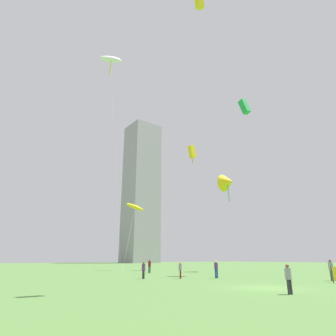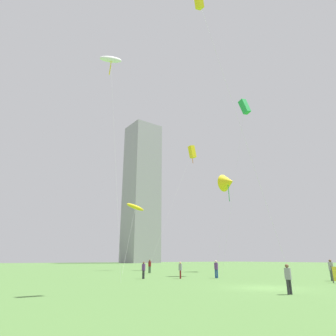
{
  "view_description": "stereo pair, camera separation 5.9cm",
  "coord_description": "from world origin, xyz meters",
  "views": [
    {
      "loc": [
        -16.91,
        -13.83,
        1.86
      ],
      "look_at": [
        0.45,
        12.65,
        11.77
      ],
      "focal_mm": 31.06,
      "sensor_mm": 36.0,
      "label": 1
    },
    {
      "loc": [
        -16.86,
        -13.87,
        1.86
      ],
      "look_at": [
        0.45,
        12.65,
        11.77
      ],
      "focal_mm": 31.06,
      "sensor_mm": 36.0,
      "label": 2
    }
  ],
  "objects": [
    {
      "name": "kite_flying_3",
      "position": [
        16.08,
        28.0,
        21.74
      ],
      "size": [
        11.65,
        3.0,
        23.05
      ],
      "color": "silver",
      "rests_on": "ground"
    },
    {
      "name": "distant_highrise_0",
      "position": [
        49.73,
        112.39,
        34.54
      ],
      "size": [
        15.38,
        14.83,
        69.08
      ],
      "primitive_type": "cube",
      "rotation": [
        0.0,
        0.0,
        0.06
      ],
      "color": "#939399",
      "rests_on": "ground"
    },
    {
      "name": "person_standing_3",
      "position": [
        0.73,
        10.86,
        0.91
      ],
      "size": [
        0.35,
        0.35,
        1.58
      ],
      "rotation": [
        0.0,
        0.0,
        4.2
      ],
      "color": "maroon",
      "rests_on": "ground"
    },
    {
      "name": "person_standing_2",
      "position": [
        4.21,
        9.48,
        0.98
      ],
      "size": [
        0.38,
        0.38,
        1.7
      ],
      "rotation": [
        0.0,
        0.0,
        2.2
      ],
      "color": "#1E478C",
      "rests_on": "ground"
    },
    {
      "name": "kite_flying_0",
      "position": [
        -4.7,
        0.16,
        21.76
      ],
      "size": [
        4.7,
        3.02,
        22.59
      ],
      "color": "silver",
      "rests_on": "ground"
    },
    {
      "name": "person_standing_1",
      "position": [
        -1.94,
        -3.16,
        0.91
      ],
      "size": [
        0.35,
        0.35,
        1.58
      ],
      "rotation": [
        0.0,
        0.0,
        6.1
      ],
      "color": "#2D2D33",
      "rests_on": "ground"
    },
    {
      "name": "person_standing_4",
      "position": [
        10.2,
        1.04,
        1.04
      ],
      "size": [
        0.4,
        0.4,
        1.8
      ],
      "rotation": [
        0.0,
        0.0,
        4.78
      ],
      "color": "#3F593F",
      "rests_on": "ground"
    },
    {
      "name": "kite_flying_2",
      "position": [
        -7.0,
        13.27,
        23.72
      ],
      "size": [
        2.87,
        4.24,
        24.49
      ],
      "color": "silver",
      "rests_on": "ground"
    },
    {
      "name": "kite_flying_5",
      "position": [
        11.82,
        10.53,
        22.12
      ],
      "size": [
        5.05,
        2.27,
        23.32
      ],
      "color": "silver",
      "rests_on": "ground"
    },
    {
      "name": "ground",
      "position": [
        0.0,
        0.0,
        0.0
      ],
      "size": [
        280.0,
        280.0,
        0.0
      ],
      "primitive_type": "plane",
      "color": "#4C7538"
    },
    {
      "name": "kite_flying_1",
      "position": [
        6.48,
        32.62,
        10.69
      ],
      "size": [
        8.47,
        10.42,
        11.39
      ],
      "color": "silver",
      "rests_on": "ground"
    },
    {
      "name": "kite_flying_4",
      "position": [
        16.85,
        19.61,
        13.93
      ],
      "size": [
        5.17,
        2.42,
        15.42
      ],
      "color": "silver",
      "rests_on": "ground"
    },
    {
      "name": "person_standing_0",
      "position": [
        3.92,
        22.57,
        1.02
      ],
      "size": [
        0.39,
        0.39,
        1.76
      ],
      "rotation": [
        0.0,
        0.0,
        2.72
      ],
      "color": "#3F593F",
      "rests_on": "ground"
    },
    {
      "name": "person_standing_5",
      "position": [
        -2.43,
        12.63,
        0.92
      ],
      "size": [
        0.35,
        0.35,
        1.59
      ],
      "rotation": [
        0.0,
        0.0,
        1.68
      ],
      "color": "#2D2D33",
      "rests_on": "ground"
    }
  ]
}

